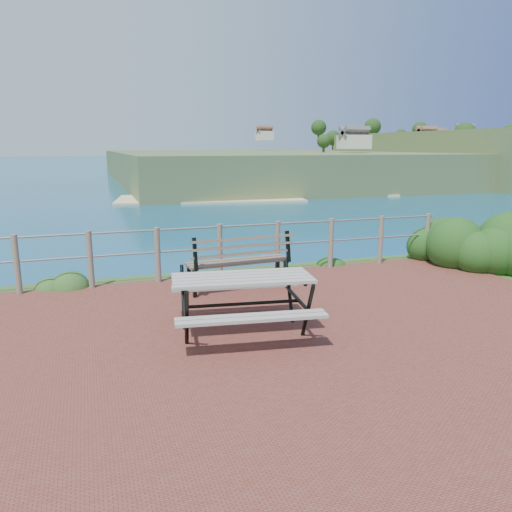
{
  "coord_description": "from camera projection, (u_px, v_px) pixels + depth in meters",
  "views": [
    {
      "loc": [
        -2.28,
        -5.47,
        2.43
      ],
      "look_at": [
        0.16,
        1.71,
        0.75
      ],
      "focal_mm": 35.0,
      "sensor_mm": 36.0,
      "label": 1
    }
  ],
  "objects": [
    {
      "name": "distant_bay",
      "position": [
        455.0,
        154.0,
        248.25
      ],
      "size": [
        290.0,
        232.36,
        24.0
      ],
      "color": "#3C542A",
      "rests_on": "ground"
    },
    {
      "name": "shrub_lip_west",
      "position": [
        63.0,
        287.0,
        8.76
      ],
      "size": [
        0.71,
        0.71,
        0.42
      ],
      "primitive_type": "ellipsoid",
      "color": "#245620",
      "rests_on": "ground"
    },
    {
      "name": "shrub_right_front",
      "position": [
        496.0,
        271.0,
        9.87
      ],
      "size": [
        1.37,
        1.37,
        1.95
      ],
      "primitive_type": "ellipsoid",
      "color": "#164515",
      "rests_on": "ground"
    },
    {
      "name": "shrub_right_edge",
      "position": [
        441.0,
        262.0,
        10.69
      ],
      "size": [
        1.18,
        1.18,
        1.68
      ],
      "primitive_type": "ellipsoid",
      "color": "#164515",
      "rests_on": "ground"
    },
    {
      "name": "park_bench",
      "position": [
        238.0,
        253.0,
        8.44
      ],
      "size": [
        1.8,
        0.57,
        1.0
      ],
      "rotation": [
        0.0,
        0.0,
        0.07
      ],
      "color": "brown",
      "rests_on": "ground"
    },
    {
      "name": "ocean",
      "position": [
        90.0,
        153.0,
        191.25
      ],
      "size": [
        1200.0,
        1200.0,
        0.0
      ],
      "primitive_type": "plane",
      "color": "#157482",
      "rests_on": "ground"
    },
    {
      "name": "safety_railing",
      "position": [
        220.0,
        248.0,
        9.27
      ],
      "size": [
        9.4,
        0.1,
        1.0
      ],
      "color": "#6B5B4C",
      "rests_on": "ground"
    },
    {
      "name": "ground",
      "position": [
        288.0,
        342.0,
        6.3
      ],
      "size": [
        10.0,
        7.0,
        0.12
      ],
      "primitive_type": "cube",
      "color": "brown",
      "rests_on": "ground"
    },
    {
      "name": "picnic_table",
      "position": [
        242.0,
        298.0,
        6.5
      ],
      "size": [
        1.88,
        1.55,
        0.76
      ],
      "rotation": [
        0.0,
        0.0,
        -0.14
      ],
      "color": "#A39C92",
      "rests_on": "ground"
    },
    {
      "name": "shrub_lip_east",
      "position": [
        326.0,
        264.0,
        10.51
      ],
      "size": [
        0.66,
        0.66,
        0.35
      ],
      "primitive_type": "ellipsoid",
      "color": "#164515",
      "rests_on": "ground"
    }
  ]
}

